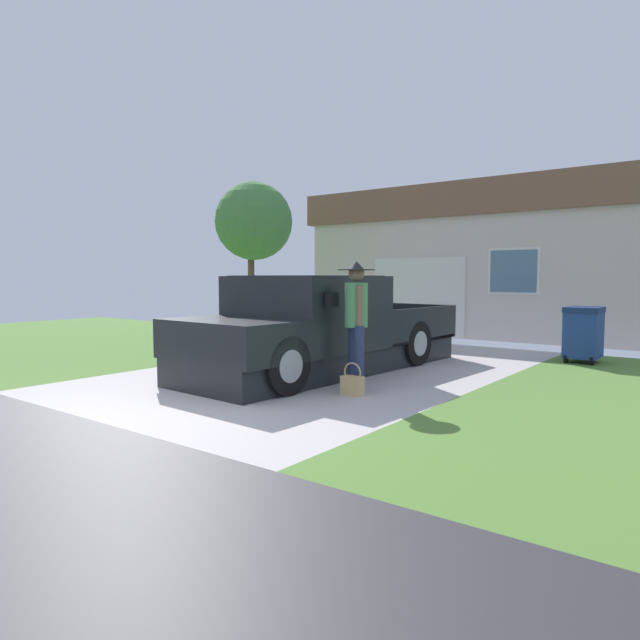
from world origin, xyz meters
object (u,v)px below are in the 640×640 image
person_with_hat (356,313)px  house_with_garage (505,262)px  front_yard_tree (254,221)px  pickup_truck (311,330)px  wheeled_trash_bin (583,332)px  handbag (352,384)px

person_with_hat → house_with_garage: 9.94m
person_with_hat → front_yard_tree: front_yard_tree is taller
pickup_truck → person_with_hat: (1.33, -0.69, 0.37)m
pickup_truck → front_yard_tree: (-4.95, 3.82, 2.36)m
pickup_truck → wheeled_trash_bin: size_ratio=5.42×
pickup_truck → wheeled_trash_bin: pickup_truck is taller
person_with_hat → handbag: size_ratio=4.07×
pickup_truck → house_with_garage: size_ratio=0.55×
handbag → person_with_hat: bearing=116.7°
person_with_hat → handbag: (0.17, -0.34, -0.93)m
pickup_truck → house_with_garage: 9.21m
handbag → house_with_garage: (-1.52, 10.15, 1.88)m
handbag → front_yard_tree: bearing=143.1°
person_with_hat → front_yard_tree: 7.98m
wheeled_trash_bin → pickup_truck: bearing=-129.5°
front_yard_tree → wheeled_trash_bin: 8.59m
house_with_garage → pickup_truck: bearing=-89.9°
person_with_hat → wheeled_trash_bin: 5.06m
handbag → wheeled_trash_bin: wheeled_trash_bin is taller
handbag → wheeled_trash_bin: 5.31m
house_with_garage → wheeled_trash_bin: (3.29, -5.16, -1.47)m
handbag → pickup_truck: bearing=145.6°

